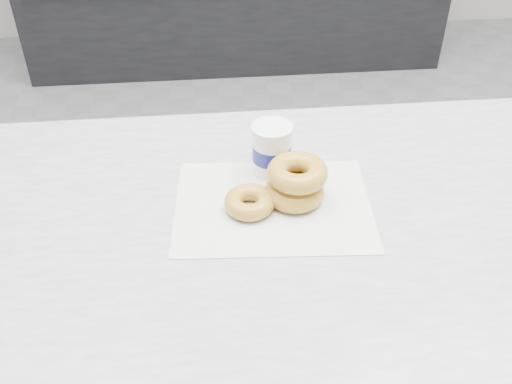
# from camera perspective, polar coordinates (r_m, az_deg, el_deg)

# --- Properties ---
(ground) EXTENTS (5.00, 5.00, 0.00)m
(ground) POSITION_cam_1_polar(r_m,az_deg,el_deg) (2.03, 2.35, -11.12)
(ground) COLOR gray
(ground) RESTS_ON ground
(counter) EXTENTS (3.06, 0.76, 0.90)m
(counter) POSITION_cam_1_polar(r_m,az_deg,el_deg) (1.31, 6.50, -17.77)
(counter) COLOR #333335
(counter) RESTS_ON ground
(wax_paper) EXTENTS (0.36, 0.28, 0.00)m
(wax_paper) POSITION_cam_1_polar(r_m,az_deg,el_deg) (1.00, 1.70, -1.30)
(wax_paper) COLOR silver
(wax_paper) RESTS_ON counter
(donut_single) EXTENTS (0.10, 0.10, 0.03)m
(donut_single) POSITION_cam_1_polar(r_m,az_deg,el_deg) (0.98, -0.66, -1.02)
(donut_single) COLOR gold
(donut_single) RESTS_ON wax_paper
(donut_stack) EXTENTS (0.14, 0.14, 0.07)m
(donut_stack) POSITION_cam_1_polar(r_m,az_deg,el_deg) (0.99, 4.01, 1.01)
(donut_stack) COLOR gold
(donut_stack) RESTS_ON wax_paper
(coffee_cup) EXTENTS (0.09, 0.09, 0.10)m
(coffee_cup) POSITION_cam_1_polar(r_m,az_deg,el_deg) (1.05, 1.58, 4.28)
(coffee_cup) COLOR white
(coffee_cup) RESTS_ON counter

